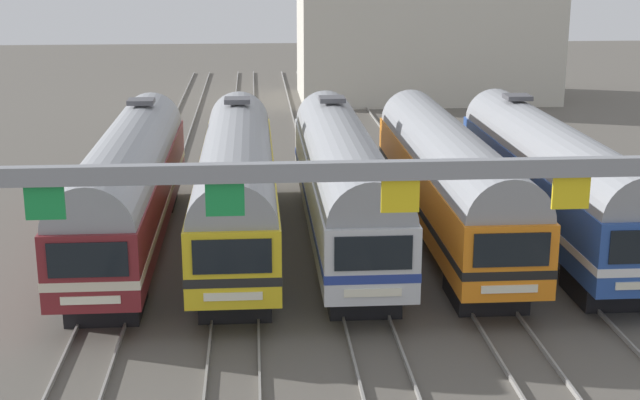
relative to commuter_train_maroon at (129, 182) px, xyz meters
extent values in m
plane|color=#5B564F|center=(8.16, 0.00, -2.69)|extent=(160.00, 160.00, 0.00)
cube|color=gray|center=(-0.72, 17.00, -2.61)|extent=(0.07, 70.00, 0.15)
cube|color=gray|center=(0.72, 17.00, -2.61)|extent=(0.07, 70.00, 0.15)
cube|color=gray|center=(3.36, 17.00, -2.61)|extent=(0.07, 70.00, 0.15)
cube|color=gray|center=(4.80, 17.00, -2.61)|extent=(0.07, 70.00, 0.15)
cube|color=gray|center=(7.44, 17.00, -2.61)|extent=(0.07, 70.00, 0.15)
cube|color=gray|center=(8.88, 17.00, -2.61)|extent=(0.07, 70.00, 0.15)
cube|color=gray|center=(11.53, 17.00, -2.61)|extent=(0.07, 70.00, 0.15)
cube|color=gray|center=(12.96, 17.00, -2.61)|extent=(0.07, 70.00, 0.15)
cube|color=gray|center=(15.61, 17.00, -2.61)|extent=(0.07, 70.00, 0.15)
cube|color=gray|center=(17.04, 17.00, -2.61)|extent=(0.07, 70.00, 0.15)
cube|color=maroon|center=(0.00, 0.00, -0.46)|extent=(2.85, 18.00, 2.35)
cube|color=beige|center=(0.00, 0.00, -0.82)|extent=(2.88, 18.02, 0.28)
cylinder|color=gray|center=(0.00, 0.00, 0.71)|extent=(2.74, 17.64, 2.74)
cube|color=black|center=(0.00, -9.02, 0.01)|extent=(2.28, 0.06, 1.03)
cube|color=silver|center=(0.00, -9.02, -1.21)|extent=(1.71, 0.05, 0.24)
cube|color=black|center=(0.00, -6.30, -2.16)|extent=(2.28, 2.60, 1.05)
cube|color=black|center=(0.00, 6.30, -2.16)|extent=(2.28, 2.60, 1.05)
cube|color=#4C4C51|center=(0.00, 5.04, 2.26)|extent=(1.10, 1.10, 0.20)
cube|color=gold|center=(4.08, 0.00, -0.46)|extent=(2.85, 18.00, 2.35)
cube|color=black|center=(4.08, 0.00, -0.82)|extent=(2.88, 18.02, 0.28)
cylinder|color=gray|center=(4.08, 0.00, 0.71)|extent=(2.74, 17.64, 2.74)
cube|color=black|center=(4.08, -9.02, 0.01)|extent=(2.28, 0.06, 1.03)
cube|color=silver|center=(4.08, -9.02, -1.21)|extent=(1.71, 0.05, 0.24)
cube|color=black|center=(4.08, -6.30, -2.16)|extent=(2.28, 2.60, 1.05)
cube|color=black|center=(4.08, 6.30, -2.16)|extent=(2.28, 2.60, 1.05)
cube|color=#4C4C51|center=(4.08, 5.04, 2.26)|extent=(1.10, 1.10, 0.20)
cube|color=silver|center=(8.16, 0.00, -0.46)|extent=(2.85, 18.00, 2.35)
cube|color=navy|center=(8.16, 0.00, -0.82)|extent=(2.88, 18.02, 0.28)
cylinder|color=gray|center=(8.16, 0.00, 0.71)|extent=(2.74, 17.64, 2.74)
cube|color=black|center=(8.16, -9.02, 0.01)|extent=(2.28, 0.06, 1.03)
cube|color=silver|center=(8.16, -9.02, -1.21)|extent=(1.71, 0.05, 0.24)
cube|color=black|center=(8.16, -6.30, -2.16)|extent=(2.28, 2.60, 1.05)
cube|color=black|center=(8.16, 6.30, -2.16)|extent=(2.28, 2.60, 1.05)
cube|color=#4C4C51|center=(8.16, 5.04, 2.26)|extent=(1.10, 1.10, 0.20)
cube|color=orange|center=(12.24, 0.00, -0.46)|extent=(2.85, 18.00, 2.35)
cube|color=black|center=(12.24, 0.00, -0.82)|extent=(2.88, 18.02, 0.28)
cylinder|color=gray|center=(12.24, 0.00, 0.71)|extent=(2.74, 17.64, 2.74)
cube|color=black|center=(12.24, -9.02, 0.01)|extent=(2.28, 0.06, 1.03)
cube|color=silver|center=(12.24, -9.02, -1.21)|extent=(1.71, 0.05, 0.24)
cube|color=black|center=(12.24, -6.30, -2.16)|extent=(2.28, 2.60, 1.05)
cube|color=black|center=(12.24, 6.30, -2.16)|extent=(2.28, 2.60, 1.05)
cube|color=#284C9E|center=(16.32, 0.00, -0.46)|extent=(2.85, 18.00, 2.35)
cube|color=white|center=(16.32, 0.00, -0.82)|extent=(2.88, 18.02, 0.28)
cylinder|color=gray|center=(16.32, 0.00, 0.71)|extent=(2.74, 17.64, 2.74)
cube|color=black|center=(16.32, -6.30, -2.16)|extent=(2.28, 2.60, 1.05)
cube|color=black|center=(16.32, 6.30, -2.16)|extent=(2.28, 2.60, 1.05)
cube|color=#4C4C51|center=(16.32, 5.04, 2.26)|extent=(1.10, 1.10, 0.20)
cube|color=gray|center=(8.16, -13.50, 3.56)|extent=(21.12, 0.32, 0.44)
cube|color=#198C3F|center=(0.00, -13.50, 2.94)|extent=(0.90, 0.08, 0.80)
cube|color=#198C3F|center=(4.08, -13.50, 2.94)|extent=(0.90, 0.08, 0.80)
cube|color=yellow|center=(8.16, -13.50, 2.94)|extent=(0.90, 0.08, 0.80)
cube|color=yellow|center=(12.24, -13.50, 2.94)|extent=(0.90, 0.08, 0.80)
cube|color=beige|center=(17.97, 36.10, 2.64)|extent=(19.17, 10.00, 10.65)
camera|label=1|loc=(4.79, -33.82, 8.49)|focal=51.11mm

